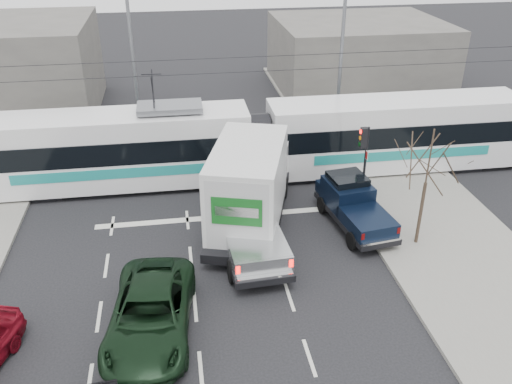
{
  "coord_description": "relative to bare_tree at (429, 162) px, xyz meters",
  "views": [
    {
      "loc": [
        -1.9,
        -15.08,
        12.57
      ],
      "look_at": [
        1.24,
        4.82,
        1.8
      ],
      "focal_mm": 38.0,
      "sensor_mm": 36.0,
      "label": 1
    }
  ],
  "objects": [
    {
      "name": "tram",
      "position": [
        -5.48,
        7.32,
        -1.79
      ],
      "size": [
        27.59,
        2.94,
        5.63
      ],
      "rotation": [
        0.0,
        0.0,
        -0.01
      ],
      "color": "white",
      "rests_on": "ground"
    },
    {
      "name": "traffic_signal",
      "position": [
        -1.13,
        4.0,
        -1.05
      ],
      "size": [
        0.44,
        0.44,
        3.6
      ],
      "color": "black",
      "rests_on": "ground"
    },
    {
      "name": "green_car",
      "position": [
        -10.76,
        -3.56,
        -3.01
      ],
      "size": [
        3.22,
        5.9,
        1.57
      ],
      "primitive_type": "imported",
      "rotation": [
        0.0,
        0.0,
        -0.11
      ],
      "color": "black",
      "rests_on": "ground"
    },
    {
      "name": "ground",
      "position": [
        -7.6,
        -2.5,
        -3.79
      ],
      "size": [
        120.0,
        120.0,
        0.0
      ],
      "primitive_type": "plane",
      "color": "black",
      "rests_on": "ground"
    },
    {
      "name": "sidewalk_right",
      "position": [
        1.4,
        -2.5,
        -3.72
      ],
      "size": [
        6.0,
        60.0,
        0.15
      ],
      "primitive_type": "cube",
      "color": "gray",
      "rests_on": "ground"
    },
    {
      "name": "street_lamp_near",
      "position": [
        -0.29,
        11.5,
        1.32
      ],
      "size": [
        2.38,
        0.25,
        9.0
      ],
      "color": "slate",
      "rests_on": "ground"
    },
    {
      "name": "rails",
      "position": [
        -7.6,
        7.5,
        -3.78
      ],
      "size": [
        60.0,
        1.6,
        0.03
      ],
      "primitive_type": "cube",
      "color": "#33302D",
      "rests_on": "ground"
    },
    {
      "name": "navy_pickup",
      "position": [
        -2.14,
        2.08,
        -2.77
      ],
      "size": [
        2.45,
        5.1,
        2.06
      ],
      "rotation": [
        0.0,
        0.0,
        0.14
      ],
      "color": "black",
      "rests_on": "ground"
    },
    {
      "name": "bare_tree",
      "position": [
        0.0,
        0.0,
        0.0
      ],
      "size": [
        2.4,
        2.4,
        5.0
      ],
      "color": "#47382B",
      "rests_on": "ground"
    },
    {
      "name": "catenary",
      "position": [
        -7.6,
        7.5,
        0.09
      ],
      "size": [
        60.0,
        0.2,
        7.0
      ],
      "color": "black",
      "rests_on": "ground"
    },
    {
      "name": "silver_pickup",
      "position": [
        -6.93,
        1.26,
        -2.63
      ],
      "size": [
        2.62,
        6.58,
        2.35
      ],
      "rotation": [
        0.0,
        0.0,
        0.06
      ],
      "color": "black",
      "rests_on": "ground"
    },
    {
      "name": "box_truck",
      "position": [
        -6.53,
        2.74,
        -1.83
      ],
      "size": [
        4.92,
        8.38,
        3.96
      ],
      "rotation": [
        0.0,
        0.0,
        -0.3
      ],
      "color": "black",
      "rests_on": "ground"
    },
    {
      "name": "building_right",
      "position": [
        4.4,
        21.5,
        -1.29
      ],
      "size": [
        12.0,
        10.0,
        5.0
      ],
      "primitive_type": "cube",
      "color": "slate",
      "rests_on": "ground"
    },
    {
      "name": "street_lamp_far",
      "position": [
        -11.79,
        13.5,
        1.32
      ],
      "size": [
        2.38,
        0.25,
        9.0
      ],
      "color": "slate",
      "rests_on": "ground"
    }
  ]
}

